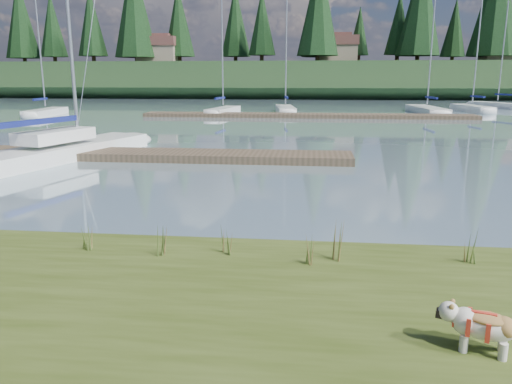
# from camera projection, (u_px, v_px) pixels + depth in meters

# --- Properties ---
(ground) EXTENTS (200.00, 200.00, 0.00)m
(ground) POSITION_uv_depth(u_px,v_px,m) (281.00, 117.00, 39.64)
(ground) COLOR #83A0AE
(ground) RESTS_ON ground
(ridge) EXTENTS (200.00, 20.00, 5.00)m
(ridge) POSITION_uv_depth(u_px,v_px,m) (298.00, 81.00, 80.70)
(ridge) COLOR #1C3319
(ridge) RESTS_ON ground
(bulldog) EXTENTS (0.83, 0.50, 0.49)m
(bulldog) POSITION_uv_depth(u_px,v_px,m) (483.00, 324.00, 5.21)
(bulldog) COLOR silver
(bulldog) RESTS_ON bank
(sailboat_main) EXTENTS (4.38, 9.80, 13.79)m
(sailboat_main) POSITION_uv_depth(u_px,v_px,m) (78.00, 146.00, 20.37)
(sailboat_main) COLOR white
(sailboat_main) RESTS_ON ground
(dock_near) EXTENTS (16.00, 2.00, 0.30)m
(dock_near) POSITION_uv_depth(u_px,v_px,m) (148.00, 155.00, 19.71)
(dock_near) COLOR #4C3D2C
(dock_near) RESTS_ON ground
(dock_far) EXTENTS (26.00, 2.20, 0.30)m
(dock_far) POSITION_uv_depth(u_px,v_px,m) (307.00, 116.00, 39.39)
(dock_far) COLOR #4C3D2C
(dock_far) RESTS_ON ground
(sailboat_bg_0) EXTENTS (1.98, 6.94, 10.06)m
(sailboat_bg_0) POSITION_uv_depth(u_px,v_px,m) (49.00, 111.00, 41.43)
(sailboat_bg_0) COLOR white
(sailboat_bg_0) RESTS_ON ground
(sailboat_bg_1) EXTENTS (2.28, 6.96, 10.33)m
(sailboat_bg_1) POSITION_uv_depth(u_px,v_px,m) (225.00, 110.00, 43.23)
(sailboat_bg_1) COLOR white
(sailboat_bg_1) RESTS_ON ground
(sailboat_bg_2) EXTENTS (2.30, 7.31, 10.88)m
(sailboat_bg_2) POSITION_uv_depth(u_px,v_px,m) (285.00, 109.00, 44.88)
(sailboat_bg_2) COLOR white
(sailboat_bg_2) RESTS_ON ground
(sailboat_bg_3) EXTENTS (2.36, 9.07, 13.06)m
(sailboat_bg_3) POSITION_uv_depth(u_px,v_px,m) (424.00, 109.00, 44.57)
(sailboat_bg_3) COLOR white
(sailboat_bg_3) RESTS_ON ground
(sailboat_bg_4) EXTENTS (2.53, 7.19, 10.51)m
(sailboat_bg_4) POSITION_uv_depth(u_px,v_px,m) (469.00, 108.00, 46.51)
(sailboat_bg_4) COLOR white
(sailboat_bg_4) RESTS_ON ground
(sailboat_bg_5) EXTENTS (4.64, 7.12, 10.50)m
(sailboat_bg_5) POSITION_uv_depth(u_px,v_px,m) (492.00, 105.00, 51.35)
(sailboat_bg_5) COLOR white
(sailboat_bg_5) RESTS_ON ground
(weed_0) EXTENTS (0.17, 0.14, 0.53)m
(weed_0) POSITION_uv_depth(u_px,v_px,m) (160.00, 242.00, 8.03)
(weed_0) COLOR #475B23
(weed_0) RESTS_ON bank
(weed_1) EXTENTS (0.17, 0.14, 0.53)m
(weed_1) POSITION_uv_depth(u_px,v_px,m) (227.00, 240.00, 8.15)
(weed_1) COLOR #475B23
(weed_1) RESTS_ON bank
(weed_2) EXTENTS (0.17, 0.14, 0.65)m
(weed_2) POSITION_uv_depth(u_px,v_px,m) (336.00, 243.00, 7.83)
(weed_2) COLOR #475B23
(weed_2) RESTS_ON bank
(weed_3) EXTENTS (0.17, 0.14, 0.49)m
(weed_3) POSITION_uv_depth(u_px,v_px,m) (89.00, 238.00, 8.33)
(weed_3) COLOR #475B23
(weed_3) RESTS_ON bank
(weed_4) EXTENTS (0.17, 0.14, 0.50)m
(weed_4) POSITION_uv_depth(u_px,v_px,m) (306.00, 250.00, 7.71)
(weed_4) COLOR #475B23
(weed_4) RESTS_ON bank
(weed_5) EXTENTS (0.17, 0.14, 0.56)m
(weed_5) POSITION_uv_depth(u_px,v_px,m) (471.00, 248.00, 7.74)
(weed_5) COLOR #475B23
(weed_5) RESTS_ON bank
(mud_lip) EXTENTS (60.00, 0.50, 0.14)m
(mud_lip) POSITION_uv_depth(u_px,v_px,m) (175.00, 252.00, 9.03)
(mud_lip) COLOR #33281C
(mud_lip) RESTS_ON ground
(conifer_1) EXTENTS (4.40, 4.40, 11.30)m
(conifer_1) POSITION_uv_depth(u_px,v_px,m) (52.00, 25.00, 81.08)
(conifer_1) COLOR #382619
(conifer_1) RESTS_ON ridge
(conifer_2) EXTENTS (6.60, 6.60, 16.05)m
(conifer_2) POSITION_uv_depth(u_px,v_px,m) (134.00, 7.00, 76.05)
(conifer_2) COLOR #382619
(conifer_2) RESTS_ON ridge
(conifer_3) EXTENTS (4.84, 4.84, 12.25)m
(conifer_3) POSITION_uv_depth(u_px,v_px,m) (235.00, 21.00, 78.71)
(conifer_3) COLOR #382619
(conifer_3) RESTS_ON ridge
(conifer_4) EXTENTS (6.16, 6.16, 15.10)m
(conifer_4) POSITION_uv_depth(u_px,v_px,m) (319.00, 5.00, 71.20)
(conifer_4) COLOR #382619
(conifer_4) RESTS_ON ridge
(conifer_5) EXTENTS (3.96, 3.96, 10.35)m
(conifer_5) POSITION_uv_depth(u_px,v_px,m) (399.00, 24.00, 74.29)
(conifer_5) COLOR #382619
(conifer_5) RESTS_ON ridge
(house_0) EXTENTS (6.30, 5.30, 4.65)m
(house_0) POSITION_uv_depth(u_px,v_px,m) (159.00, 50.00, 79.07)
(house_0) COLOR gray
(house_0) RESTS_ON ridge
(house_1) EXTENTS (6.30, 5.30, 4.65)m
(house_1) POSITION_uv_depth(u_px,v_px,m) (337.00, 49.00, 77.02)
(house_1) COLOR gray
(house_1) RESTS_ON ridge
(house_2) EXTENTS (6.30, 5.30, 4.65)m
(house_2) POSITION_uv_depth(u_px,v_px,m) (504.00, 47.00, 72.50)
(house_2) COLOR gray
(house_2) RESTS_ON ridge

